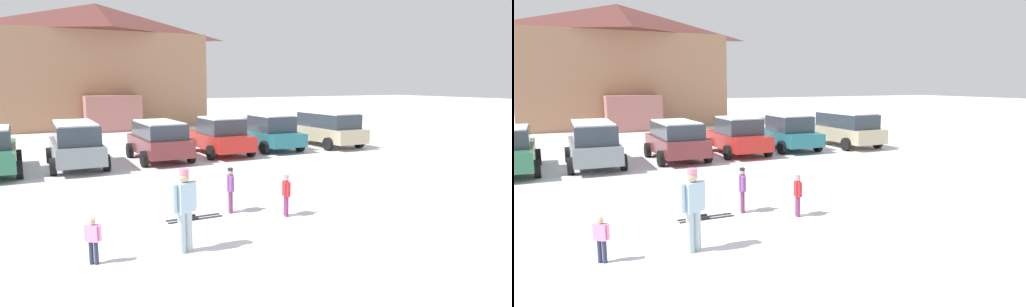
% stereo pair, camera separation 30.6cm
% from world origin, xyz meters
% --- Properties ---
extents(ground, '(160.00, 160.00, 0.00)m').
position_xyz_m(ground, '(0.00, 0.00, 0.00)').
color(ground, silver).
extents(ski_lodge, '(14.95, 11.03, 9.11)m').
position_xyz_m(ski_lodge, '(0.38, 31.55, 4.61)').
color(ski_lodge, '#9D7252').
rests_on(ski_lodge, ground).
extents(parked_grey_wagon, '(2.14, 4.71, 1.77)m').
position_xyz_m(parked_grey_wagon, '(-3.54, 13.52, 0.95)').
color(parked_grey_wagon, gray).
rests_on(parked_grey_wagon, ground).
extents(parked_maroon_van, '(2.17, 4.12, 1.67)m').
position_xyz_m(parked_maroon_van, '(-0.22, 13.51, 0.90)').
color(parked_maroon_van, maroon).
rests_on(parked_maroon_van, ground).
extents(parked_red_sedan, '(2.15, 4.26, 1.73)m').
position_xyz_m(parked_red_sedan, '(2.70, 13.78, 0.86)').
color(parked_red_sedan, red).
rests_on(parked_red_sedan, ground).
extents(parked_teal_hatchback, '(2.21, 4.21, 1.73)m').
position_xyz_m(parked_teal_hatchback, '(5.51, 14.03, 0.86)').
color(parked_teal_hatchback, '#226C76').
rests_on(parked_teal_hatchback, ground).
extents(parked_beige_suv, '(2.19, 4.52, 1.76)m').
position_xyz_m(parked_beige_suv, '(8.76, 13.72, 0.94)').
color(parked_beige_suv, tan).
rests_on(parked_beige_suv, ground).
extents(skier_child_in_red_jacket, '(0.21, 0.38, 1.05)m').
position_xyz_m(skier_child_in_red_jacket, '(0.24, 4.01, 0.59)').
color(skier_child_in_red_jacket, '#782C5C').
rests_on(skier_child_in_red_jacket, ground).
extents(skier_child_in_purple_jacket, '(0.25, 0.41, 1.16)m').
position_xyz_m(skier_child_in_purple_jacket, '(-0.85, 4.95, 0.66)').
color(skier_child_in_purple_jacket, '#6C3257').
rests_on(skier_child_in_purple_jacket, ground).
extents(skier_child_in_pink_snowsuit, '(0.29, 0.22, 0.89)m').
position_xyz_m(skier_child_in_pink_snowsuit, '(-4.48, 3.08, 0.50)').
color(skier_child_in_pink_snowsuit, '#2A304E').
rests_on(skier_child_in_pink_snowsuit, ground).
extents(skier_adult_in_blue_parka, '(0.58, 0.38, 1.67)m').
position_xyz_m(skier_adult_in_blue_parka, '(-2.78, 2.87, 0.94)').
color(skier_adult_in_blue_parka, '#A6BBC2').
rests_on(skier_adult_in_blue_parka, ground).
extents(pair_of_skis, '(1.38, 0.31, 0.08)m').
position_xyz_m(pair_of_skis, '(-1.87, 4.87, 0.02)').
color(pair_of_skis, '#212529').
rests_on(pair_of_skis, ground).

